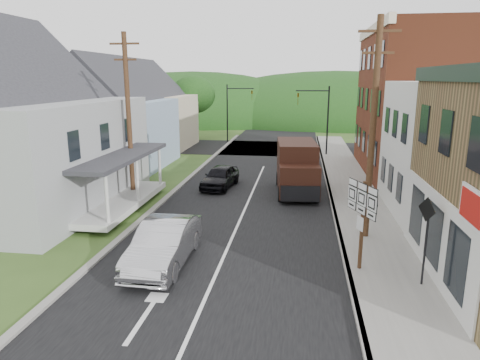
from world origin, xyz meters
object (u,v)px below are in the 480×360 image
at_px(warning_sign, 426,229).
at_px(delivery_van, 297,168).
at_px(dark_sedan, 220,177).
at_px(route_sign_cluster, 362,213).
at_px(silver_sedan, 164,244).

bearing_deg(warning_sign, delivery_van, 87.86).
xyz_separation_m(dark_sedan, route_sign_cluster, (7.03, -11.03, 1.50)).
xyz_separation_m(silver_sedan, delivery_van, (4.60, 10.76, 0.72)).
relative_size(silver_sedan, warning_sign, 1.66).
height_order(delivery_van, route_sign_cluster, route_sign_cluster).
height_order(delivery_van, warning_sign, warning_sign).
height_order(dark_sedan, delivery_van, delivery_van).
xyz_separation_m(dark_sedan, delivery_van, (4.71, -0.62, 0.84)).
height_order(silver_sedan, dark_sedan, silver_sedan).
bearing_deg(delivery_van, silver_sedan, -118.12).
xyz_separation_m(delivery_van, route_sign_cluster, (2.32, -10.41, 0.66)).
distance_m(silver_sedan, route_sign_cluster, 7.07).
bearing_deg(delivery_van, route_sign_cluster, -82.37).
relative_size(dark_sedan, warning_sign, 1.37).
bearing_deg(silver_sedan, delivery_van, 66.79).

